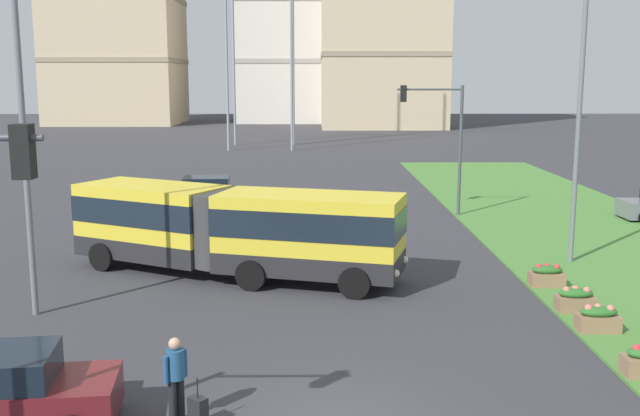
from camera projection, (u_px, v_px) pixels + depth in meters
articulated_bus at (233, 229)px, 25.08m from camera, size 11.81×6.64×3.00m
car_black_sedan at (209, 192)px, 39.02m from camera, size 4.47×2.16×1.58m
pedestrian_crossing at (176, 374)px, 14.41m from camera, size 0.41×0.47×1.74m
rolling_suitcase at (198, 411)px, 14.33m from camera, size 0.43×0.41×0.97m
flower_planter_1 at (598, 319)px, 19.50m from camera, size 1.10×0.56×0.74m
flower_planter_2 at (576, 300)px, 21.18m from camera, size 1.10×0.56×0.74m
flower_planter_3 at (547, 276)px, 23.77m from camera, size 1.10×0.56×0.74m
traffic_light_far_right at (441, 129)px, 35.59m from camera, size 3.21×0.28×6.40m
streetlight_left at (24, 137)px, 20.32m from camera, size 0.70×0.28×9.36m
streetlight_median at (579, 112)px, 26.10m from camera, size 0.70×0.28×10.20m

